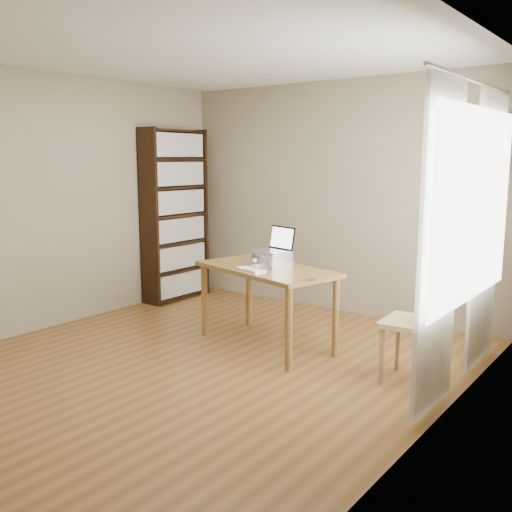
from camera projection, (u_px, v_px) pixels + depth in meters
The scene contains 10 objects.
room at pixel (203, 212), 4.68m from camera, with size 4.04×4.54×2.64m.
bookshelf at pixel (175, 215), 7.04m from camera, with size 0.30×0.90×2.10m.
curtains at pixel (465, 237), 4.21m from camera, with size 0.03×1.90×2.25m.
desk at pixel (266, 278), 5.28m from camera, with size 1.48×0.99×0.75m.
laptop_stand at pixel (272, 257), 5.31m from camera, with size 0.32×0.25×0.13m.
laptop at pixel (275, 245), 5.34m from camera, with size 0.37×0.34×0.23m.
keyboard at pixel (250, 270), 5.10m from camera, with size 0.32×0.19×0.02m.
coaster at pixel (311, 279), 4.71m from camera, with size 0.09×0.09×0.01m, color #54381C.
cat at pixel (273, 259), 5.34m from camera, with size 0.24×0.48×0.15m.
chair at pixel (424, 316), 4.36m from camera, with size 0.47×0.47×1.01m.
Camera 1 is at (3.19, -3.46, 1.74)m, focal length 40.00 mm.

